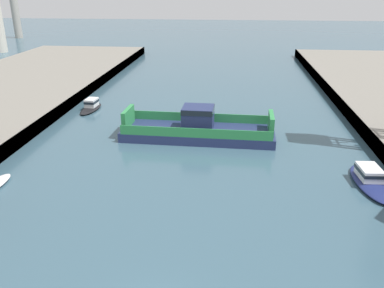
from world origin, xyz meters
TOP-DOWN VIEW (x-y plane):
  - chain_ferry at (-0.00, 28.48)m, footprint 18.26×6.44m
  - moored_boat_near_left at (-16.65, 38.46)m, footprint 2.46×6.23m
  - moored_boat_mid_left at (16.81, 17.93)m, footprint 3.09×8.00m

SIDE VIEW (x-z plane):
  - moored_boat_mid_left at x=16.81m, z-range -0.21..1.40m
  - moored_boat_near_left at x=-16.65m, z-range -0.20..1.41m
  - chain_ferry at x=0.00m, z-range -0.77..3.10m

